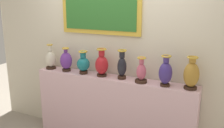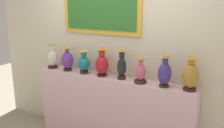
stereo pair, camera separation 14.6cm
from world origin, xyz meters
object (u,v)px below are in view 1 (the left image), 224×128
vase_violet (66,61)px  vase_onyx (122,66)px  vase_indigo (166,73)px  vase_rose (141,72)px  vase_teal (83,63)px  vase_crimson (102,64)px  vase_ivory (51,59)px  vase_ochre (191,75)px

vase_violet → vase_onyx: bearing=0.7°
vase_onyx → vase_indigo: bearing=-3.4°
vase_violet → vase_indigo: 1.49m
vase_onyx → vase_indigo: vase_onyx is taller
vase_violet → vase_rose: 1.18m
vase_teal → vase_crimson: size_ratio=0.86×
vase_onyx → vase_crimson: bearing=-178.9°
vase_ivory → vase_onyx: 1.19m
vase_ivory → vase_indigo: size_ratio=0.98×
vase_teal → vase_crimson: (0.29, 0.01, 0.02)m
vase_ochre → vase_violet: bearing=-180.0°
vase_indigo → vase_crimson: bearing=178.1°
vase_ivory → vase_onyx: (1.19, -0.00, 0.03)m
vase_ivory → vase_indigo: vase_indigo is taller
vase_crimson → vase_rose: (0.59, -0.03, -0.03)m
vase_violet → vase_ochre: 1.79m
vase_violet → vase_teal: bearing=-1.0°
vase_violet → vase_rose: vase_violet is taller
vase_onyx → vase_ochre: size_ratio=1.01×
vase_rose → vase_crimson: bearing=177.2°
vase_crimson → vase_ochre: 1.20m
vase_ivory → vase_teal: (0.60, -0.02, -0.00)m
vase_ivory → vase_rose: bearing=-1.4°
vase_violet → vase_teal: size_ratio=1.06×
vase_indigo → vase_ochre: vase_ochre is taller
vase_onyx → vase_rose: bearing=-6.9°
vase_rose → vase_violet: bearing=178.9°
vase_ivory → vase_ochre: size_ratio=0.96×
vase_rose → vase_ivory: bearing=178.6°
vase_teal → vase_onyx: size_ratio=0.84×
vase_ochre → vase_teal: bearing=-179.8°
vase_violet → vase_crimson: (0.59, 0.01, 0.01)m
vase_teal → vase_rose: size_ratio=1.00×
vase_rose → vase_ochre: size_ratio=0.84×
vase_ivory → vase_violet: 0.30m
vase_teal → vase_violet: bearing=179.0°
vase_rose → vase_ochre: (0.61, 0.02, 0.04)m
vase_teal → vase_ochre: (1.49, 0.01, 0.03)m
vase_indigo → vase_rose: bearing=179.7°
vase_ivory → vase_indigo: bearing=-1.2°
vase_violet → vase_indigo: vase_indigo is taller
vase_violet → vase_teal: vase_violet is taller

